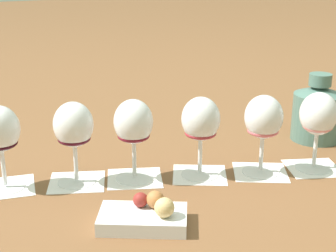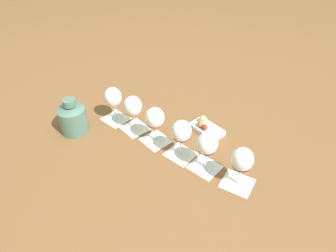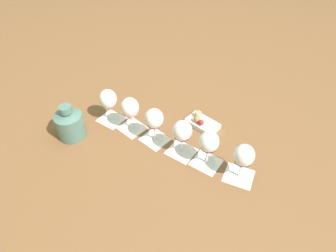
{
  "view_description": "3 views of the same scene",
  "coord_description": "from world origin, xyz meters",
  "px_view_note": "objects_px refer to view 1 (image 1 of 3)",
  "views": [
    {
      "loc": [
        0.41,
        0.85,
        0.43
      ],
      "look_at": [
        0.0,
        0.0,
        0.11
      ],
      "focal_mm": 55.0,
      "sensor_mm": 36.0,
      "label": 1
    },
    {
      "loc": [
        0.33,
        -0.85,
        0.83
      ],
      "look_at": [
        0.0,
        0.0,
        0.11
      ],
      "focal_mm": 32.0,
      "sensor_mm": 36.0,
      "label": 2
    },
    {
      "loc": [
        0.22,
        -0.84,
        0.92
      ],
      "look_at": [
        0.0,
        0.0,
        0.11
      ],
      "focal_mm": 32.0,
      "sensor_mm": 36.0,
      "label": 3
    }
  ],
  "objects_px": {
    "wine_glass_1": "(263,121)",
    "snack_dish": "(146,216)",
    "wine_glass_3": "(133,126)",
    "wine_glass_5": "(0,134)",
    "wine_glass_2": "(201,123)",
    "ceramic_vase": "(317,111)",
    "wine_glass_0": "(318,118)",
    "wine_glass_4": "(74,129)"
  },
  "relations": [
    {
      "from": "wine_glass_1",
      "to": "snack_dish",
      "type": "height_order",
      "value": "wine_glass_1"
    },
    {
      "from": "wine_glass_3",
      "to": "snack_dish",
      "type": "height_order",
      "value": "wine_glass_3"
    },
    {
      "from": "wine_glass_5",
      "to": "snack_dish",
      "type": "relative_size",
      "value": 0.97
    },
    {
      "from": "wine_glass_2",
      "to": "wine_glass_5",
      "type": "distance_m",
      "value": 0.38
    },
    {
      "from": "wine_glass_2",
      "to": "wine_glass_5",
      "type": "height_order",
      "value": "same"
    },
    {
      "from": "ceramic_vase",
      "to": "wine_glass_1",
      "type": "bearing_deg",
      "value": 24.61
    },
    {
      "from": "wine_glass_2",
      "to": "ceramic_vase",
      "type": "relative_size",
      "value": 1.01
    },
    {
      "from": "wine_glass_3",
      "to": "ceramic_vase",
      "type": "height_order",
      "value": "wine_glass_3"
    },
    {
      "from": "wine_glass_0",
      "to": "wine_glass_2",
      "type": "bearing_deg",
      "value": -17.59
    },
    {
      "from": "wine_glass_0",
      "to": "wine_glass_1",
      "type": "height_order",
      "value": "same"
    },
    {
      "from": "wine_glass_1",
      "to": "ceramic_vase",
      "type": "distance_m",
      "value": 0.26
    },
    {
      "from": "wine_glass_0",
      "to": "snack_dish",
      "type": "distance_m",
      "value": 0.42
    },
    {
      "from": "wine_glass_3",
      "to": "snack_dish",
      "type": "relative_size",
      "value": 0.97
    },
    {
      "from": "wine_glass_3",
      "to": "wine_glass_4",
      "type": "height_order",
      "value": "same"
    },
    {
      "from": "wine_glass_3",
      "to": "wine_glass_5",
      "type": "xyz_separation_m",
      "value": [
        0.24,
        -0.07,
        -0.0
      ]
    },
    {
      "from": "wine_glass_5",
      "to": "ceramic_vase",
      "type": "xyz_separation_m",
      "value": [
        -0.72,
        0.04,
        -0.04
      ]
    },
    {
      "from": "wine_glass_3",
      "to": "wine_glass_0",
      "type": "bearing_deg",
      "value": 162.24
    },
    {
      "from": "wine_glass_2",
      "to": "snack_dish",
      "type": "height_order",
      "value": "wine_glass_2"
    },
    {
      "from": "wine_glass_5",
      "to": "wine_glass_1",
      "type": "bearing_deg",
      "value": 162.57
    },
    {
      "from": "wine_glass_1",
      "to": "wine_glass_3",
      "type": "bearing_deg",
      "value": -18.89
    },
    {
      "from": "wine_glass_2",
      "to": "ceramic_vase",
      "type": "xyz_separation_m",
      "value": [
        -0.35,
        -0.06,
        -0.04
      ]
    },
    {
      "from": "wine_glass_1",
      "to": "ceramic_vase",
      "type": "height_order",
      "value": "wine_glass_1"
    },
    {
      "from": "wine_glass_1",
      "to": "snack_dish",
      "type": "relative_size",
      "value": 0.97
    },
    {
      "from": "wine_glass_3",
      "to": "wine_glass_5",
      "type": "distance_m",
      "value": 0.25
    },
    {
      "from": "wine_glass_0",
      "to": "wine_glass_1",
      "type": "bearing_deg",
      "value": -15.26
    },
    {
      "from": "wine_glass_1",
      "to": "ceramic_vase",
      "type": "relative_size",
      "value": 1.01
    },
    {
      "from": "wine_glass_0",
      "to": "ceramic_vase",
      "type": "relative_size",
      "value": 1.01
    },
    {
      "from": "wine_glass_1",
      "to": "wine_glass_3",
      "type": "xyz_separation_m",
      "value": [
        0.24,
        -0.08,
        -0.0
      ]
    },
    {
      "from": "wine_glass_1",
      "to": "wine_glass_2",
      "type": "bearing_deg",
      "value": -19.74
    },
    {
      "from": "wine_glass_3",
      "to": "snack_dish",
      "type": "distance_m",
      "value": 0.21
    },
    {
      "from": "wine_glass_3",
      "to": "wine_glass_5",
      "type": "relative_size",
      "value": 1.0
    },
    {
      "from": "wine_glass_4",
      "to": "wine_glass_1",
      "type": "bearing_deg",
      "value": 161.73
    },
    {
      "from": "wine_glass_0",
      "to": "wine_glass_3",
      "type": "bearing_deg",
      "value": -17.76
    },
    {
      "from": "wine_glass_2",
      "to": "wine_glass_5",
      "type": "bearing_deg",
      "value": -16.66
    },
    {
      "from": "wine_glass_3",
      "to": "wine_glass_2",
      "type": "bearing_deg",
      "value": 161.92
    },
    {
      "from": "wine_glass_2",
      "to": "wine_glass_1",
      "type": "bearing_deg",
      "value": 160.26
    },
    {
      "from": "wine_glass_5",
      "to": "wine_glass_2",
      "type": "bearing_deg",
      "value": 163.34
    },
    {
      "from": "wine_glass_1",
      "to": "wine_glass_2",
      "type": "height_order",
      "value": "same"
    },
    {
      "from": "wine_glass_5",
      "to": "snack_dish",
      "type": "xyz_separation_m",
      "value": [
        -0.19,
        0.25,
        -0.09
      ]
    },
    {
      "from": "wine_glass_0",
      "to": "wine_glass_3",
      "type": "distance_m",
      "value": 0.37
    },
    {
      "from": "wine_glass_4",
      "to": "ceramic_vase",
      "type": "xyz_separation_m",
      "value": [
        -0.59,
        0.01,
        -0.04
      ]
    },
    {
      "from": "snack_dish",
      "to": "wine_glass_1",
      "type": "bearing_deg",
      "value": -162.21
    }
  ]
}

